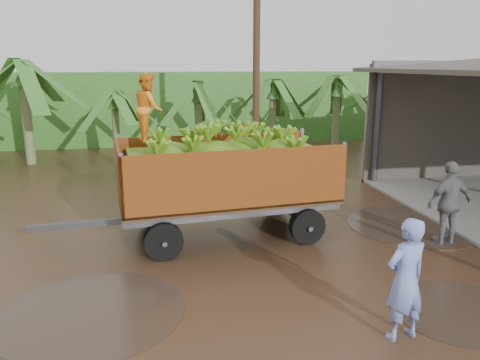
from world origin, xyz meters
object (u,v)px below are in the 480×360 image
object	(u,v)px
man_grey	(449,203)
banana_trailer	(225,175)
man_blue	(405,279)
utility_pole	(256,58)

from	to	relation	value
man_grey	banana_trailer	bearing A→B (deg)	-23.14
banana_trailer	man_blue	bearing A→B (deg)	-73.83
man_grey	utility_pole	bearing A→B (deg)	-72.99
banana_trailer	utility_pole	xyz separation A→B (m)	(1.87, 5.30, 2.70)
man_grey	utility_pole	size ratio (longest dim) A/B	0.23
man_blue	man_grey	xyz separation A→B (m)	(2.94, 3.36, 0.01)
man_blue	man_grey	size ratio (longest dim) A/B	0.99
banana_trailer	man_grey	bearing A→B (deg)	-21.99
banana_trailer	man_grey	size ratio (longest dim) A/B	3.62
banana_trailer	utility_pole	world-z (taller)	utility_pole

